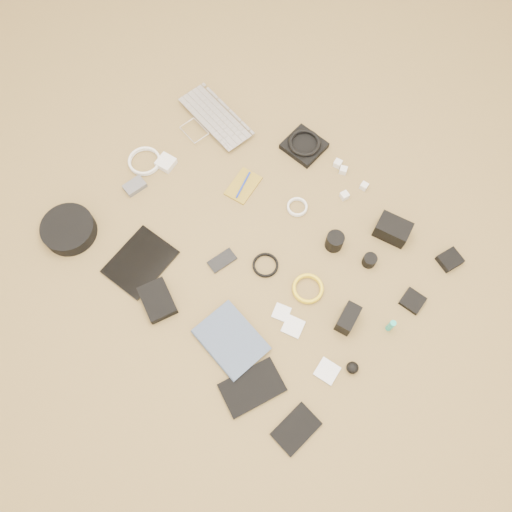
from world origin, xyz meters
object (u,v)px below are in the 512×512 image
Objects in this scene: dslr_camera at (393,230)px; phone at (222,261)px; paperback at (212,357)px; laptop at (206,124)px; headphone_case at (69,229)px; tablet at (140,262)px.

dslr_camera is 1.20× the size of phone.
dslr_camera is 0.88m from paperback.
paperback is at bearing -36.88° from laptop.
dslr_camera is 0.53× the size of paperback.
paperback reaches higher than phone.
dslr_camera reaches higher than laptop.
laptop is at bearing 84.15° from headphone_case.
paperback is (-0.23, -0.84, -0.03)m from dslr_camera.
headphone_case is at bearing -167.06° from tablet.
tablet is 0.33m from phone.
headphone_case is at bearing -85.47° from laptop.
laptop is 1.73× the size of headphone_case.
headphone_case is (-0.31, -0.09, 0.02)m from tablet.
dslr_camera reaches higher than tablet.
dslr_camera is 1.31m from headphone_case.
headphone_case is (-1.01, -0.83, -0.01)m from dslr_camera.
paperback is (0.78, -0.02, -0.02)m from headphone_case.
tablet reaches higher than phone.
paperback is (0.22, -0.31, 0.01)m from phone.
headphone_case is at bearing 98.14° from paperback.
laptop is 0.70m from tablet.
tablet is at bearing -60.07° from laptop.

